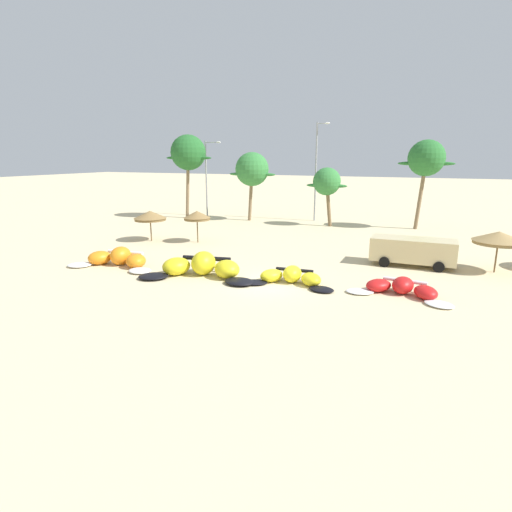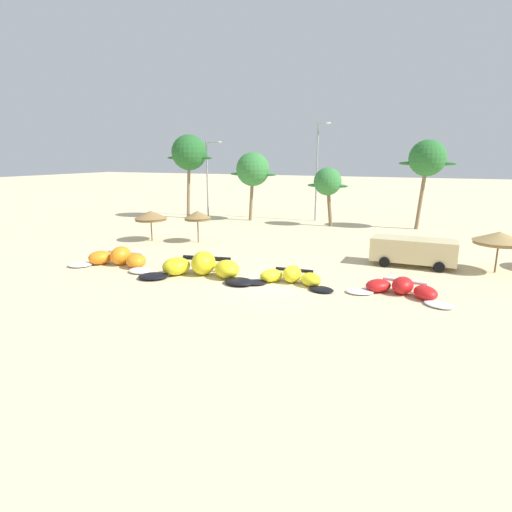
% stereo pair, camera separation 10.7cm
% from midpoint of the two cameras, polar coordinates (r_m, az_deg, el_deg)
% --- Properties ---
extents(ground_plane, '(260.00, 260.00, 0.00)m').
position_cam_midpoint_polar(ground_plane, '(24.05, 1.62, -3.70)').
color(ground_plane, beige).
extents(kite_far_left, '(6.46, 3.21, 1.23)m').
position_cam_midpoint_polar(kite_far_left, '(29.11, -18.44, -0.39)').
color(kite_far_left, white).
rests_on(kite_far_left, ground).
extents(kite_left, '(7.30, 4.10, 1.44)m').
position_cam_midpoint_polar(kite_left, '(25.46, -7.57, -1.54)').
color(kite_left, black).
rests_on(kite_left, ground).
extents(kite_left_of_center, '(5.51, 2.71, 0.97)m').
position_cam_midpoint_polar(kite_left_of_center, '(23.94, 4.67, -2.89)').
color(kite_left_of_center, black).
rests_on(kite_left_of_center, ground).
extents(kite_center, '(5.61, 2.94, 0.89)m').
position_cam_midpoint_polar(kite_center, '(23.22, 19.11, -4.21)').
color(kite_center, white).
rests_on(kite_center, ground).
extents(beach_umbrella_near_van, '(2.75, 2.75, 2.59)m').
position_cam_midpoint_polar(beach_umbrella_near_van, '(36.69, -14.33, 5.36)').
color(beach_umbrella_near_van, brown).
rests_on(beach_umbrella_near_van, ground).
extents(beach_umbrella_middle, '(2.25, 2.25, 2.66)m').
position_cam_midpoint_polar(beach_umbrella_middle, '(35.26, -8.14, 5.49)').
color(beach_umbrella_middle, brown).
rests_on(beach_umbrella_middle, ground).
extents(beach_umbrella_near_palms, '(3.06, 3.06, 2.60)m').
position_cam_midpoint_polar(beach_umbrella_near_palms, '(29.73, 30.11, 2.18)').
color(beach_umbrella_near_palms, brown).
rests_on(beach_umbrella_near_palms, ground).
extents(parked_van, '(5.32, 2.31, 1.84)m').
position_cam_midpoint_polar(parked_van, '(29.37, 20.27, 0.83)').
color(parked_van, beige).
rests_on(parked_van, ground).
extents(palm_leftmost, '(5.97, 3.98, 9.48)m').
position_cam_midpoint_polar(palm_leftmost, '(49.37, -9.30, 13.69)').
color(palm_leftmost, '#7F6647').
rests_on(palm_leftmost, ground).
extents(palm_left, '(5.54, 3.69, 7.54)m').
position_cam_midpoint_polar(palm_left, '(46.90, -0.61, 11.69)').
color(palm_left, '#7F6647').
rests_on(palm_left, ground).
extents(palm_left_of_gap, '(4.23, 2.82, 5.99)m').
position_cam_midpoint_polar(palm_left_of_gap, '(43.79, 9.57, 9.90)').
color(palm_left_of_gap, brown).
rests_on(palm_left_of_gap, ground).
extents(palm_center_left, '(5.20, 3.46, 8.65)m').
position_cam_midpoint_polar(palm_center_left, '(44.17, 22.15, 12.17)').
color(palm_center_left, '#7F6647').
rests_on(palm_center_left, ground).
extents(lamppost_west, '(2.11, 0.24, 8.81)m').
position_cam_midpoint_polar(lamppost_west, '(50.91, -6.67, 11.00)').
color(lamppost_west, gray).
rests_on(lamppost_west, ground).
extents(lamppost_west_center, '(1.44, 0.24, 10.65)m').
position_cam_midpoint_polar(lamppost_west_center, '(47.21, 8.22, 11.81)').
color(lamppost_west_center, gray).
rests_on(lamppost_west_center, ground).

